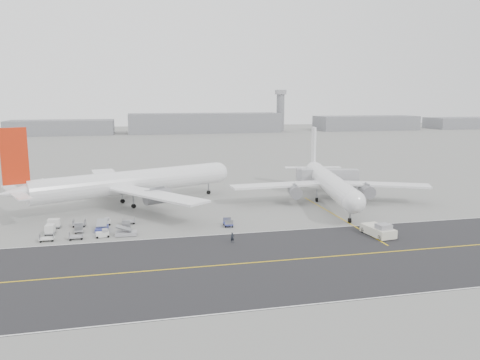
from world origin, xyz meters
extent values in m
plane|color=gray|center=(0.00, 0.00, 0.00)|extent=(700.00, 700.00, 0.00)
cube|color=#2A2A2D|center=(5.00, -18.00, 0.01)|extent=(220.00, 32.00, 0.02)
cube|color=gold|center=(5.00, -18.00, 0.03)|extent=(220.00, 0.30, 0.01)
cube|color=silver|center=(5.00, -2.20, 0.03)|extent=(220.00, 0.25, 0.01)
cube|color=silver|center=(5.00, -33.80, 0.03)|extent=(220.00, 0.25, 0.01)
cube|color=gold|center=(30.00, 5.00, 0.02)|extent=(0.30, 40.00, 0.01)
cylinder|color=gray|center=(100.00, 265.00, 14.00)|extent=(6.00, 6.00, 28.00)
cube|color=#9C9CA1|center=(100.00, 265.00, 29.50)|extent=(7.00, 7.00, 3.50)
cylinder|color=white|center=(-11.92, 26.60, 5.51)|extent=(45.19, 23.59, 5.38)
sphere|color=white|center=(9.60, 35.93, 5.51)|extent=(5.27, 5.27, 5.27)
cone|color=white|center=(-34.50, 16.81, 5.92)|extent=(10.33, 8.08, 4.84)
cube|color=red|center=(-35.03, 16.58, 13.35)|extent=(4.92, 2.51, 11.44)
cube|color=white|center=(-33.41, 12.14, 6.05)|extent=(5.78, 8.90, 0.25)
cube|color=white|center=(-37.17, 20.80, 6.05)|extent=(5.78, 8.90, 0.25)
cube|color=white|center=(-7.34, 13.15, 4.84)|extent=(20.20, 23.93, 0.45)
cube|color=white|center=(-18.61, 39.14, 4.84)|extent=(9.86, 26.34, 0.45)
cylinder|color=slate|center=(-7.01, 18.13, 3.50)|extent=(6.58, 5.34, 3.34)
cylinder|color=slate|center=(-14.74, 35.98, 3.50)|extent=(6.58, 5.34, 3.34)
cylinder|color=black|center=(6.98, 34.79, 0.51)|extent=(1.13, 0.86, 1.02)
cylinder|color=black|center=(-12.22, 22.95, 0.51)|extent=(1.13, 0.86, 1.02)
cylinder|color=black|center=(-14.78, 28.87, 0.51)|extent=(1.13, 0.86, 1.02)
cylinder|color=gray|center=(6.98, 34.79, 1.92)|extent=(0.36, 0.36, 2.82)
cylinder|color=white|center=(33.68, 18.00, 4.86)|extent=(12.50, 41.47, 4.74)
sphere|color=white|center=(29.75, -2.29, 4.86)|extent=(4.64, 4.64, 4.64)
cone|color=white|center=(37.80, 39.27, 5.21)|extent=(5.72, 8.73, 4.26)
cube|color=white|center=(37.89, 39.77, 11.76)|extent=(1.35, 4.55, 10.08)
cube|color=white|center=(33.86, 40.81, 5.33)|extent=(7.85, 3.66, 0.25)
cube|color=white|center=(42.02, 39.23, 5.33)|extent=(7.85, 3.66, 0.25)
cube|color=white|center=(21.63, 21.36, 4.26)|extent=(22.91, 6.24, 0.45)
cube|color=white|center=(46.12, 16.62, 4.26)|extent=(22.69, 14.14, 0.45)
cylinder|color=slate|center=(25.08, 18.64, 3.08)|extent=(3.84, 5.51, 2.94)
cylinder|color=slate|center=(41.90, 15.38, 3.08)|extent=(3.84, 5.51, 2.94)
cylinder|color=black|center=(30.23, 0.19, 0.51)|extent=(0.69, 1.10, 1.03)
cylinder|color=black|center=(31.18, 20.02, 0.51)|extent=(0.69, 1.10, 1.03)
cylinder|color=black|center=(36.76, 18.94, 0.51)|extent=(0.69, 1.10, 1.03)
cylinder|color=gray|center=(30.23, 0.19, 1.76)|extent=(0.36, 0.36, 2.49)
cube|color=silver|center=(31.27, -9.21, 0.92)|extent=(4.08, 7.10, 1.52)
cube|color=#9C9CA1|center=(31.46, -10.72, 2.07)|extent=(2.65, 2.46, 0.98)
cylinder|color=gray|center=(30.75, -5.11, 0.54)|extent=(0.53, 2.83, 0.17)
cylinder|color=black|center=(30.20, -11.98, 0.49)|extent=(0.55, 1.03, 0.98)
cylinder|color=black|center=(33.00, -11.62, 0.49)|extent=(0.55, 1.03, 0.98)
cylinder|color=black|center=(29.54, -6.80, 0.49)|extent=(0.55, 1.03, 0.98)
cylinder|color=black|center=(32.35, -6.44, 0.49)|extent=(0.55, 1.03, 0.98)
cylinder|color=gray|center=(45.35, 27.83, 2.13)|extent=(1.70, 1.70, 4.26)
cube|color=#9C9CA1|center=(45.35, 27.83, 0.37)|extent=(3.39, 3.39, 0.75)
cube|color=#B2B2B7|center=(38.14, 29.73, 4.90)|extent=(16.21, 6.97, 2.77)
cube|color=#9C9CA1|center=(30.72, 31.69, 4.90)|extent=(2.11, 3.62, 3.20)
cylinder|color=black|center=(46.78, 28.66, 0.32)|extent=(0.47, 0.70, 0.64)
imported|color=black|center=(4.45, -7.44, 0.91)|extent=(0.73, 0.55, 1.82)
camera|label=1|loc=(-11.64, -83.93, 24.73)|focal=35.00mm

